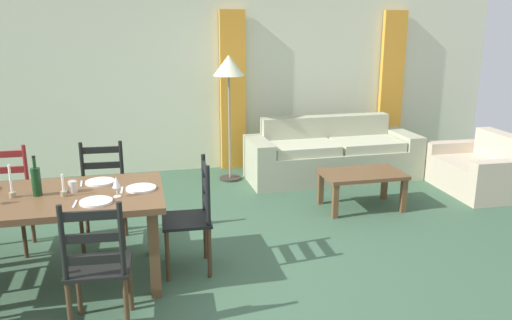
# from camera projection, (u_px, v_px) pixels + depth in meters

# --- Properties ---
(ground_plane) EXTENTS (9.60, 9.60, 0.02)m
(ground_plane) POSITION_uv_depth(u_px,v_px,m) (200.00, 276.00, 4.32)
(ground_plane) COLOR #3A5B42
(wall_far) EXTENTS (9.60, 0.16, 2.70)m
(wall_far) POSITION_uv_depth(u_px,v_px,m) (168.00, 74.00, 7.07)
(wall_far) COLOR beige
(wall_far) RESTS_ON ground_plane
(curtain_panel_left) EXTENTS (0.35, 0.08, 2.20)m
(curtain_panel_left) POSITION_uv_depth(u_px,v_px,m) (233.00, 92.00, 7.19)
(curtain_panel_left) COLOR gold
(curtain_panel_left) RESTS_ON ground_plane
(curtain_panel_right) EXTENTS (0.35, 0.08, 2.20)m
(curtain_panel_right) POSITION_uv_depth(u_px,v_px,m) (391.00, 87.00, 7.71)
(curtain_panel_right) COLOR gold
(curtain_panel_right) RESTS_ON ground_plane
(dining_table) EXTENTS (1.90, 0.96, 0.75)m
(dining_table) POSITION_uv_depth(u_px,v_px,m) (39.00, 207.00, 3.99)
(dining_table) COLOR brown
(dining_table) RESTS_ON ground_plane
(dining_chair_near_right) EXTENTS (0.44, 0.42, 0.96)m
(dining_chair_near_right) POSITION_uv_depth(u_px,v_px,m) (98.00, 266.00, 3.44)
(dining_chair_near_right) COLOR black
(dining_chair_near_right) RESTS_ON ground_plane
(dining_chair_far_left) EXTENTS (0.43, 0.41, 0.96)m
(dining_chair_far_left) POSITION_uv_depth(u_px,v_px,m) (5.00, 200.00, 4.69)
(dining_chair_far_left) COLOR maroon
(dining_chair_far_left) RESTS_ON ground_plane
(dining_chair_far_right) EXTENTS (0.44, 0.42, 0.96)m
(dining_chair_far_right) POSITION_uv_depth(u_px,v_px,m) (103.00, 195.00, 4.85)
(dining_chair_far_right) COLOR black
(dining_chair_far_right) RESTS_ON ground_plane
(dining_chair_head_east) EXTENTS (0.41, 0.43, 0.96)m
(dining_chair_head_east) POSITION_uv_depth(u_px,v_px,m) (193.00, 216.00, 4.31)
(dining_chair_head_east) COLOR black
(dining_chair_head_east) RESTS_ON ground_plane
(dinner_plate_near_right) EXTENTS (0.24, 0.24, 0.02)m
(dinner_plate_near_right) POSITION_uv_depth(u_px,v_px,m) (96.00, 202.00, 3.83)
(dinner_plate_near_right) COLOR white
(dinner_plate_near_right) RESTS_ON dining_table
(fork_near_right) EXTENTS (0.03, 0.17, 0.01)m
(fork_near_right) POSITION_uv_depth(u_px,v_px,m) (75.00, 204.00, 3.80)
(fork_near_right) COLOR silver
(fork_near_right) RESTS_ON dining_table
(dinner_plate_far_right) EXTENTS (0.24, 0.24, 0.02)m
(dinner_plate_far_right) POSITION_uv_depth(u_px,v_px,m) (100.00, 182.00, 4.30)
(dinner_plate_far_right) COLOR white
(dinner_plate_far_right) RESTS_ON dining_table
(fork_far_right) EXTENTS (0.03, 0.17, 0.01)m
(fork_far_right) POSITION_uv_depth(u_px,v_px,m) (81.00, 184.00, 4.27)
(fork_far_right) COLOR silver
(fork_far_right) RESTS_ON dining_table
(dinner_plate_head_east) EXTENTS (0.24, 0.24, 0.02)m
(dinner_plate_head_east) POSITION_uv_depth(u_px,v_px,m) (141.00, 188.00, 4.13)
(dinner_plate_head_east) COLOR white
(dinner_plate_head_east) RESTS_ON dining_table
(fork_head_east) EXTENTS (0.02, 0.17, 0.01)m
(fork_head_east) POSITION_uv_depth(u_px,v_px,m) (122.00, 190.00, 4.10)
(fork_head_east) COLOR silver
(fork_head_east) RESTS_ON dining_table
(wine_bottle) EXTENTS (0.07, 0.07, 0.32)m
(wine_bottle) POSITION_uv_depth(u_px,v_px,m) (36.00, 181.00, 3.96)
(wine_bottle) COLOR #143819
(wine_bottle) RESTS_ON dining_table
(wine_glass_near_right) EXTENTS (0.06, 0.06, 0.16)m
(wine_glass_near_right) POSITION_uv_depth(u_px,v_px,m) (116.00, 183.00, 3.93)
(wine_glass_near_right) COLOR white
(wine_glass_near_right) RESTS_ON dining_table
(coffee_cup_primary) EXTENTS (0.07, 0.07, 0.09)m
(coffee_cup_primary) POSITION_uv_depth(u_px,v_px,m) (73.00, 186.00, 4.06)
(coffee_cup_primary) COLOR beige
(coffee_cup_primary) RESTS_ON dining_table
(candle_tall) EXTENTS (0.05, 0.05, 0.26)m
(candle_tall) POSITION_uv_depth(u_px,v_px,m) (12.00, 188.00, 3.93)
(candle_tall) COLOR #998C66
(candle_tall) RESTS_ON dining_table
(candle_short) EXTENTS (0.05, 0.05, 0.18)m
(candle_short) POSITION_uv_depth(u_px,v_px,m) (64.00, 190.00, 3.96)
(candle_short) COLOR #998C66
(candle_short) RESTS_ON dining_table
(couch) EXTENTS (2.30, 0.85, 0.80)m
(couch) POSITION_uv_depth(u_px,v_px,m) (331.00, 156.00, 6.96)
(couch) COLOR #ABAD8F
(couch) RESTS_ON ground_plane
(coffee_table) EXTENTS (0.90, 0.56, 0.42)m
(coffee_table) POSITION_uv_depth(u_px,v_px,m) (362.00, 178.00, 5.78)
(coffee_table) COLOR brown
(coffee_table) RESTS_ON ground_plane
(armchair_upholstered) EXTENTS (0.83, 1.18, 0.72)m
(armchair_upholstered) POSITION_uv_depth(u_px,v_px,m) (482.00, 171.00, 6.41)
(armchair_upholstered) COLOR beige
(armchair_upholstered) RESTS_ON ground_plane
(standing_lamp) EXTENTS (0.40, 0.40, 1.64)m
(standing_lamp) POSITION_uv_depth(u_px,v_px,m) (229.00, 73.00, 6.55)
(standing_lamp) COLOR #332D28
(standing_lamp) RESTS_ON ground_plane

